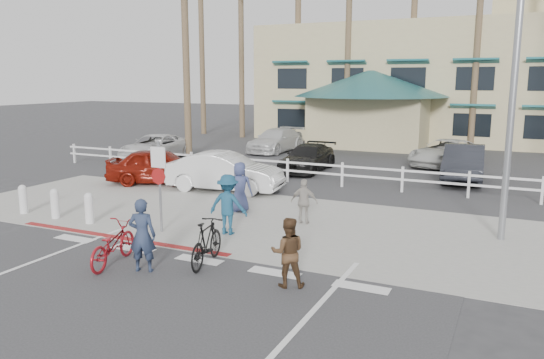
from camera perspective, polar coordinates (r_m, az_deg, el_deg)
The scene contains 34 objects.
ground at distance 12.54m, azimuth -9.34°, elevation -9.41°, with size 140.00×140.00×0.00m, color #333335.
bike_path at distance 11.07m, azimuth -15.33°, elevation -12.44°, with size 12.00×16.00×0.01m, color #333335.
sidewalk_plaza at distance 16.26m, azimuth -0.32°, elevation -4.52°, with size 22.00×7.00×0.01m, color gray.
cross_street at distance 19.83m, azimuth 4.67°, elevation -1.75°, with size 40.00×5.00×0.01m, color #333335.
parking_lot at distance 28.78m, azimuth 11.34°, elevation 2.00°, with size 50.00×16.00×0.01m, color #333335.
curb_red at distance 15.21m, azimuth -16.17°, elevation -6.03°, with size 7.00×0.25×0.02m, color maroon.
rail_fence at distance 21.44m, azimuth 7.82°, elevation 0.49°, with size 29.40×0.16×1.00m, color silver, non-canonical shape.
building at distance 40.95m, azimuth 18.96°, elevation 12.12°, with size 28.00×16.00×11.30m, color #C0B384, non-canonical shape.
sign_post at distance 15.18m, azimuth -11.98°, elevation -0.26°, with size 0.50×0.10×2.90m, color gray, non-canonical shape.
bollard_0 at distance 16.85m, azimuth -19.07°, elevation -2.93°, with size 0.26×0.26×0.95m, color silver, non-canonical shape.
bollard_1 at distance 17.84m, azimuth -22.31°, elevation -2.41°, with size 0.26×0.26×0.95m, color silver, non-canonical shape.
bollard_2 at distance 18.88m, azimuth -25.19°, elevation -1.93°, with size 0.26×0.26×0.95m, color silver, non-canonical shape.
streetlight_0 at distance 15.15m, azimuth 24.67°, elevation 10.59°, with size 0.60×2.00×9.00m, color gray, non-canonical shape.
palm_0 at distance 42.41m, azimuth -7.59°, elevation 15.04°, with size 4.00×4.00×15.00m, color #26501F, non-canonical shape.
palm_1 at distance 39.46m, azimuth -3.32°, elevation 13.98°, with size 4.00×4.00×13.00m, color #26501F, non-canonical shape.
palm_2 at distance 38.76m, azimuth 2.82°, elevation 16.27°, with size 4.00×4.00×16.00m, color #26501F, non-canonical shape.
palm_3 at distance 36.38m, azimuth 8.21°, elevation 14.95°, with size 4.00×4.00×14.00m, color #26501F, non-canonical shape.
palm_4 at distance 36.42m, azimuth 14.97°, elevation 15.49°, with size 4.00×4.00×15.00m, color #26501F, non-canonical shape.
palm_5 at distance 34.82m, azimuth 21.24°, elevation 13.71°, with size 4.00×4.00×13.00m, color #26501F, non-canonical shape.
palm_10 at distance 29.85m, azimuth -9.27°, elevation 13.93°, with size 4.00×4.00×12.00m, color #26501F, non-canonical shape.
bike_red at distance 13.00m, azimuth -16.77°, elevation -6.68°, with size 0.66×1.89×1.00m, color maroon.
rider_red at distance 12.28m, azimuth -13.78°, elevation -5.85°, with size 0.62×0.41×1.69m, color #25304A.
bike_black at distance 12.53m, azimuth -7.04°, elevation -6.74°, with size 0.51×1.81×1.09m, color black.
rider_black at distance 11.13m, azimuth 1.72°, elevation -7.83°, with size 0.72×0.56×1.49m, color #49311D.
pedestrian_a at distance 14.82m, azimuth -4.75°, elevation -2.70°, with size 1.10×0.63×1.70m, color navy.
pedestrian_child at distance 15.83m, azimuth 3.48°, elevation -2.41°, with size 0.81×0.34×1.38m, color #A7A096.
pedestrian_b at distance 17.27m, azimuth -3.47°, elevation -0.82°, with size 0.81×0.53×1.65m, color navy.
car_white_sedan at distance 20.58m, azimuth -5.12°, elevation 0.82°, with size 1.59×4.55×1.50m, color silver.
car_red_compact at distance 22.43m, azimuth -11.92°, elevation 1.42°, with size 1.74×4.32×1.47m, color maroon.
lot_car_0 at distance 29.14m, azimuth -12.50°, elevation 3.39°, with size 2.22×4.83×1.34m, color silver.
lot_car_1 at distance 25.06m, azimuth 3.85°, elevation 2.33°, with size 1.73×4.27×1.24m, color black.
lot_car_3 at distance 23.96m, azimuth 19.92°, elevation 1.66°, with size 1.61×4.62×1.52m, color #22242A.
lot_car_4 at distance 31.63m, azimuth 0.41°, elevation 4.24°, with size 1.92×4.71×1.37m, color silver.
lot_car_5 at distance 27.77m, azimuth 18.21°, elevation 2.73°, with size 2.19×4.76×1.32m, color silver.
Camera 1 is at (6.76, -9.65, 4.30)m, focal length 35.00 mm.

